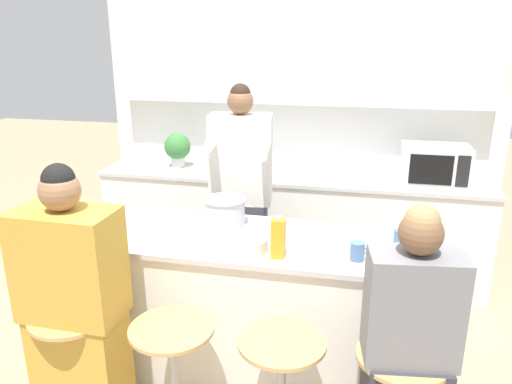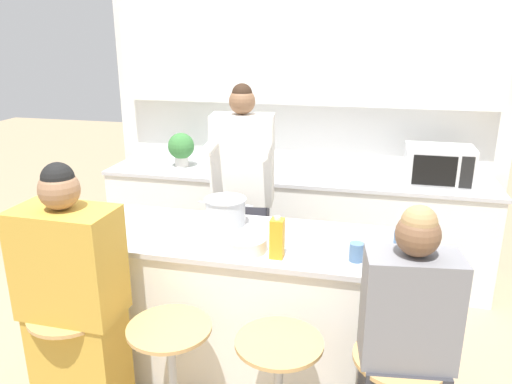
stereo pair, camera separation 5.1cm
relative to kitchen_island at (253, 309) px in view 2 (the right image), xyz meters
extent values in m
plane|color=tan|center=(0.00, 0.00, -0.47)|extent=(16.00, 16.00, 0.00)
cube|color=silver|center=(0.00, 1.84, 0.88)|extent=(3.48, 0.06, 2.70)
cube|color=white|center=(0.00, 1.73, 1.35)|extent=(3.21, 0.16, 0.75)
cube|color=white|center=(0.00, 1.48, -0.04)|extent=(3.21, 0.64, 0.87)
cube|color=#BCBCC1|center=(0.00, 1.48, 0.41)|extent=(3.24, 0.67, 0.03)
cube|color=black|center=(0.00, 0.00, -0.44)|extent=(1.90, 0.58, 0.06)
cube|color=white|center=(0.00, 0.00, 0.01)|extent=(1.98, 0.66, 0.84)
cube|color=#BCBCC1|center=(0.00, 0.00, 0.44)|extent=(2.02, 0.70, 0.03)
cylinder|color=#B7BABC|center=(-0.81, -0.61, -0.13)|extent=(0.04, 0.04, 0.66)
cylinder|color=tan|center=(-0.81, -0.61, 0.21)|extent=(0.41, 0.41, 0.02)
cylinder|color=tan|center=(-0.27, -0.61, 0.21)|extent=(0.41, 0.41, 0.02)
cylinder|color=tan|center=(0.27, -0.60, 0.21)|extent=(0.41, 0.41, 0.02)
cylinder|color=tan|center=(0.81, -0.59, 0.21)|extent=(0.41, 0.41, 0.02)
cube|color=#383842|center=(-0.23, 0.66, -0.02)|extent=(0.38, 0.26, 0.91)
cube|color=silver|center=(-0.23, 0.66, 0.74)|extent=(0.44, 0.27, 0.61)
cylinder|color=silver|center=(-0.37, 0.36, 0.88)|extent=(0.11, 0.34, 0.07)
cylinder|color=silver|center=(-0.03, 0.40, 0.88)|extent=(0.11, 0.34, 0.07)
sphere|color=brown|center=(-0.23, 0.66, 1.14)|extent=(0.20, 0.20, 0.18)
sphere|color=black|center=(-0.23, 0.66, 1.18)|extent=(0.15, 0.15, 0.14)
cube|color=gold|center=(-0.78, -0.60, -0.12)|extent=(0.46, 0.27, 0.69)
cube|color=gold|center=(-0.78, -0.60, 0.50)|extent=(0.50, 0.30, 0.56)
sphere|color=#936B4C|center=(-0.78, -0.60, 0.87)|extent=(0.20, 0.20, 0.19)
sphere|color=black|center=(-0.78, -0.60, 0.93)|extent=(0.16, 0.16, 0.15)
cube|color=slate|center=(0.82, -0.60, 0.47)|extent=(0.42, 0.27, 0.49)
sphere|color=brown|center=(0.82, -0.60, 0.81)|extent=(0.20, 0.20, 0.18)
sphere|color=#A37F51|center=(0.82, -0.60, 0.86)|extent=(0.16, 0.16, 0.15)
cylinder|color=#B7BABC|center=(-0.21, 0.17, 0.54)|extent=(0.24, 0.24, 0.15)
cylinder|color=#B7BABC|center=(-0.21, 0.17, 0.62)|extent=(0.25, 0.25, 0.01)
cylinder|color=#B7BABC|center=(-0.36, 0.17, 0.59)|extent=(0.05, 0.01, 0.01)
cylinder|color=#B7BABC|center=(-0.07, 0.17, 0.59)|extent=(0.05, 0.01, 0.01)
cylinder|color=silver|center=(0.00, -0.17, 0.50)|extent=(0.23, 0.23, 0.07)
cylinder|color=#B7BABC|center=(0.83, -0.16, 0.50)|extent=(0.17, 0.17, 0.07)
cylinder|color=#4C7099|center=(0.81, 0.05, 0.51)|extent=(0.08, 0.08, 0.10)
torus|color=#4C7099|center=(0.86, 0.05, 0.51)|extent=(0.04, 0.01, 0.04)
cylinder|color=#4C7099|center=(0.58, -0.17, 0.51)|extent=(0.07, 0.07, 0.10)
torus|color=#4C7099|center=(0.63, -0.17, 0.51)|extent=(0.04, 0.01, 0.04)
cube|color=gold|center=(0.18, -0.22, 0.56)|extent=(0.07, 0.07, 0.21)
cylinder|color=white|center=(0.18, -0.22, 0.68)|extent=(0.03, 0.03, 0.02)
cube|color=white|center=(1.13, 1.43, 0.58)|extent=(0.51, 0.33, 0.30)
cube|color=black|center=(1.09, 1.27, 0.58)|extent=(0.31, 0.01, 0.23)
cube|color=black|center=(1.31, 1.27, 0.58)|extent=(0.09, 0.01, 0.24)
cylinder|color=beige|center=(-1.01, 1.48, 0.47)|extent=(0.12, 0.12, 0.08)
sphere|color=#387538|center=(-1.01, 1.48, 0.61)|extent=(0.23, 0.23, 0.23)
camera|label=1|loc=(0.57, -2.55, 1.58)|focal=35.00mm
camera|label=2|loc=(0.62, -2.54, 1.58)|focal=35.00mm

